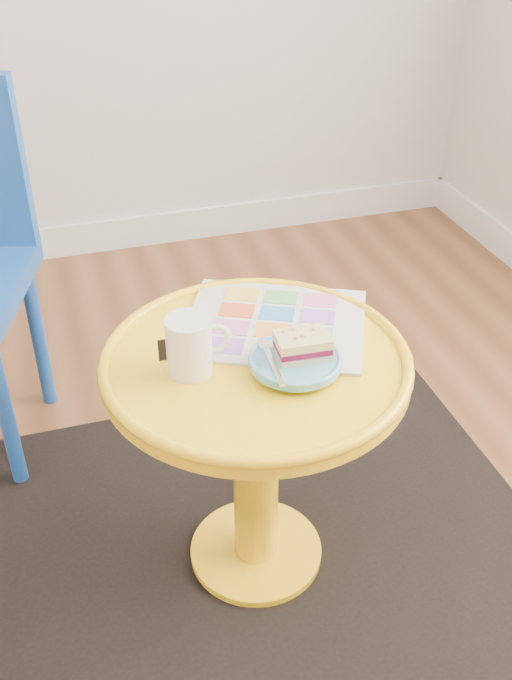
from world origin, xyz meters
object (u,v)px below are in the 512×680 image
object	(u,v)px
newspaper	(275,323)
mug	(190,344)
side_table	(256,422)
plate	(295,361)

from	to	relation	value
newspaper	mug	bearing A→B (deg)	-127.02
side_table	newspaper	bearing A→B (deg)	54.67
side_table	newspaper	size ratio (longest dim) A/B	1.65
newspaper	plate	world-z (taller)	plate
side_table	plate	distance (m)	0.18
side_table	newspaper	world-z (taller)	newspaper
mug	side_table	bearing A→B (deg)	1.01
mug	plate	xyz separation A→B (m)	(0.18, -0.05, -0.04)
side_table	plate	xyz separation A→B (m)	(0.06, -0.05, 0.17)
newspaper	plate	size ratio (longest dim) A/B	2.08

